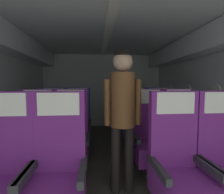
{
  "coord_description": "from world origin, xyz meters",
  "views": [
    {
      "loc": [
        -0.2,
        -0.04,
        1.26
      ],
      "look_at": [
        0.1,
        3.14,
        1.02
      ],
      "focal_mm": 26.9,
      "sensor_mm": 36.0,
      "label": 1
    }
  ],
  "objects_px": {
    "seat_a_right_window": "(179,170)",
    "seat_b_left_window": "(37,142)",
    "seat_c_left_window": "(53,127)",
    "seat_c_right_aisle": "(159,124)",
    "seat_a_left_aisle": "(58,175)",
    "seat_c_left_aisle": "(78,126)",
    "seat_b_left_aisle": "(71,142)",
    "seat_b_right_aisle": "(180,138)",
    "seat_b_right_window": "(149,139)",
    "flight_attendant": "(123,105)",
    "seat_a_left_window": "(1,177)",
    "seat_c_right_window": "(135,125)"
  },
  "relations": [
    {
      "from": "seat_a_right_window",
      "to": "seat_b_left_window",
      "type": "xyz_separation_m",
      "value": [
        -1.51,
        0.86,
        0.0
      ]
    },
    {
      "from": "seat_c_left_window",
      "to": "seat_c_right_aisle",
      "type": "xyz_separation_m",
      "value": [
        1.97,
        -0.01,
        0.0
      ]
    },
    {
      "from": "seat_a_left_aisle",
      "to": "seat_b_left_window",
      "type": "relative_size",
      "value": 1.0
    },
    {
      "from": "seat_a_right_window",
      "to": "seat_c_left_aisle",
      "type": "relative_size",
      "value": 1.0
    },
    {
      "from": "seat_b_left_aisle",
      "to": "seat_c_right_aisle",
      "type": "relative_size",
      "value": 1.0
    },
    {
      "from": "seat_b_right_aisle",
      "to": "seat_b_left_aisle",
      "type": "bearing_deg",
      "value": -179.65
    },
    {
      "from": "seat_b_right_aisle",
      "to": "seat_b_left_window",
      "type": "bearing_deg",
      "value": -179.94
    },
    {
      "from": "seat_a_left_aisle",
      "to": "seat_b_left_aisle",
      "type": "xyz_separation_m",
      "value": [
        -0.02,
        0.83,
        0.0
      ]
    },
    {
      "from": "seat_b_right_window",
      "to": "seat_b_left_aisle",
      "type": "bearing_deg",
      "value": -179.6
    },
    {
      "from": "seat_c_left_aisle",
      "to": "seat_b_right_window",
      "type": "bearing_deg",
      "value": -37.37
    },
    {
      "from": "seat_b_right_aisle",
      "to": "flight_attendant",
      "type": "distance_m",
      "value": 1.1
    },
    {
      "from": "seat_b_left_window",
      "to": "seat_b_left_aisle",
      "type": "bearing_deg",
      "value": -0.96
    },
    {
      "from": "seat_c_right_aisle",
      "to": "seat_c_left_window",
      "type": "bearing_deg",
      "value": 179.65
    },
    {
      "from": "seat_b_right_window",
      "to": "seat_c_left_aisle",
      "type": "height_order",
      "value": "same"
    },
    {
      "from": "seat_a_left_aisle",
      "to": "seat_b_right_window",
      "type": "xyz_separation_m",
      "value": [
        1.06,
        0.83,
        0.0
      ]
    },
    {
      "from": "seat_b_left_aisle",
      "to": "seat_b_right_aisle",
      "type": "xyz_separation_m",
      "value": [
        1.54,
        0.01,
        0.0
      ]
    },
    {
      "from": "seat_a_right_window",
      "to": "seat_c_left_aisle",
      "type": "xyz_separation_m",
      "value": [
        -1.07,
        1.68,
        0.0
      ]
    },
    {
      "from": "seat_a_right_window",
      "to": "seat_c_right_aisle",
      "type": "relative_size",
      "value": 1.0
    },
    {
      "from": "seat_a_left_window",
      "to": "seat_a_right_window",
      "type": "xyz_separation_m",
      "value": [
        1.51,
        -0.02,
        0.0
      ]
    },
    {
      "from": "seat_b_right_aisle",
      "to": "seat_a_left_window",
      "type": "bearing_deg",
      "value": -157.07
    },
    {
      "from": "seat_c_right_window",
      "to": "seat_c_left_aisle",
      "type": "bearing_deg",
      "value": -179.2
    },
    {
      "from": "seat_a_right_window",
      "to": "seat_b_right_window",
      "type": "xyz_separation_m",
      "value": [
        0.0,
        0.86,
        0.0
      ]
    },
    {
      "from": "seat_b_left_window",
      "to": "seat_c_left_aisle",
      "type": "xyz_separation_m",
      "value": [
        0.44,
        0.82,
        0.0
      ]
    },
    {
      "from": "flight_attendant",
      "to": "seat_b_right_window",
      "type": "bearing_deg",
      "value": -124.06
    },
    {
      "from": "seat_c_left_aisle",
      "to": "seat_b_right_aisle",
      "type": "bearing_deg",
      "value": -28.08
    },
    {
      "from": "seat_c_right_aisle",
      "to": "flight_attendant",
      "type": "bearing_deg",
      "value": -127.29
    },
    {
      "from": "seat_a_left_window",
      "to": "seat_a_left_aisle",
      "type": "bearing_deg",
      "value": -0.09
    },
    {
      "from": "seat_c_left_window",
      "to": "seat_a_right_window",
      "type": "bearing_deg",
      "value": -48.06
    },
    {
      "from": "flight_attendant",
      "to": "seat_a_left_aisle",
      "type": "bearing_deg",
      "value": 53.91
    },
    {
      "from": "seat_b_right_aisle",
      "to": "flight_attendant",
      "type": "bearing_deg",
      "value": -158.25
    },
    {
      "from": "seat_b_left_window",
      "to": "seat_a_left_aisle",
      "type": "bearing_deg",
      "value": -61.47
    },
    {
      "from": "seat_a_left_window",
      "to": "seat_b_left_window",
      "type": "distance_m",
      "value": 0.83
    },
    {
      "from": "seat_a_left_window",
      "to": "seat_c_left_aisle",
      "type": "height_order",
      "value": "same"
    },
    {
      "from": "seat_a_left_aisle",
      "to": "seat_a_right_window",
      "type": "height_order",
      "value": "same"
    },
    {
      "from": "seat_b_right_window",
      "to": "seat_c_right_aisle",
      "type": "height_order",
      "value": "same"
    },
    {
      "from": "seat_b_right_aisle",
      "to": "seat_a_right_window",
      "type": "bearing_deg",
      "value": -118.36
    },
    {
      "from": "seat_a_left_aisle",
      "to": "flight_attendant",
      "type": "distance_m",
      "value": 0.95
    },
    {
      "from": "seat_c_right_window",
      "to": "seat_b_right_aisle",
      "type": "bearing_deg",
      "value": -61.17
    },
    {
      "from": "seat_c_left_aisle",
      "to": "seat_c_right_aisle",
      "type": "relative_size",
      "value": 1.0
    },
    {
      "from": "seat_a_right_window",
      "to": "seat_b_left_aisle",
      "type": "relative_size",
      "value": 1.0
    },
    {
      "from": "seat_b_left_window",
      "to": "seat_c_right_aisle",
      "type": "distance_m",
      "value": 2.14
    },
    {
      "from": "seat_b_left_window",
      "to": "seat_b_right_aisle",
      "type": "bearing_deg",
      "value": 0.06
    },
    {
      "from": "seat_a_right_window",
      "to": "flight_attendant",
      "type": "height_order",
      "value": "flight_attendant"
    },
    {
      "from": "seat_c_left_aisle",
      "to": "seat_c_left_window",
      "type": "bearing_deg",
      "value": 179.01
    },
    {
      "from": "seat_b_right_aisle",
      "to": "seat_c_left_window",
      "type": "xyz_separation_m",
      "value": [
        -1.98,
        0.83,
        0.0
      ]
    },
    {
      "from": "seat_a_right_window",
      "to": "seat_c_right_window",
      "type": "relative_size",
      "value": 1.0
    },
    {
      "from": "seat_b_left_aisle",
      "to": "seat_c_right_window",
      "type": "relative_size",
      "value": 1.0
    },
    {
      "from": "seat_b_right_window",
      "to": "seat_c_right_aisle",
      "type": "xyz_separation_m",
      "value": [
        0.46,
        0.82,
        0.0
      ]
    },
    {
      "from": "seat_a_left_aisle",
      "to": "seat_b_left_window",
      "type": "distance_m",
      "value": 0.95
    },
    {
      "from": "seat_c_left_window",
      "to": "seat_c_right_window",
      "type": "xyz_separation_m",
      "value": [
        1.52,
        0.01,
        0.0
      ]
    }
  ]
}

